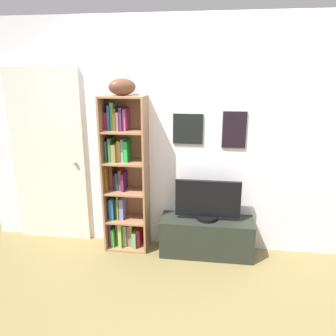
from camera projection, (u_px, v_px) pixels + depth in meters
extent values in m
cube|color=olive|center=(183.00, 312.00, 2.75)|extent=(5.20, 5.20, 0.04)
cube|color=silver|center=(195.00, 139.00, 3.47)|extent=(4.80, 0.06, 2.48)
cube|color=black|center=(188.00, 129.00, 3.41)|extent=(0.31, 0.02, 0.32)
cube|color=#8E98AE|center=(188.00, 129.00, 3.40)|extent=(0.26, 0.01, 0.27)
cube|color=black|center=(234.00, 130.00, 3.35)|extent=(0.24, 0.02, 0.38)
cube|color=#BEB38E|center=(234.00, 130.00, 3.34)|extent=(0.19, 0.01, 0.33)
cube|color=#9C6D4A|center=(106.00, 175.00, 3.54)|extent=(0.02, 0.29, 1.70)
cube|color=#9C6D4A|center=(146.00, 177.00, 3.48)|extent=(0.02, 0.29, 1.70)
cube|color=#9C6D4A|center=(129.00, 172.00, 3.64)|extent=(0.47, 0.01, 1.70)
cube|color=#9C6D4A|center=(128.00, 245.00, 3.74)|extent=(0.43, 0.28, 0.02)
cube|color=#9C6D4A|center=(127.00, 219.00, 3.65)|extent=(0.43, 0.28, 0.02)
cube|color=#9C6D4A|center=(126.00, 191.00, 3.56)|extent=(0.43, 0.28, 0.02)
cube|color=#9C6D4A|center=(125.00, 162.00, 3.46)|extent=(0.43, 0.28, 0.02)
cube|color=#9C6D4A|center=(124.00, 131.00, 3.37)|extent=(0.43, 0.28, 0.02)
cube|color=#9C6D4A|center=(123.00, 97.00, 3.27)|extent=(0.43, 0.28, 0.02)
cube|color=#863163|center=(112.00, 231.00, 3.77)|extent=(0.02, 0.19, 0.27)
cube|color=#3FC950|center=(115.00, 235.00, 3.76)|extent=(0.03, 0.22, 0.21)
cube|color=brown|center=(119.00, 232.00, 3.78)|extent=(0.04, 0.16, 0.25)
cube|color=#8BBD55|center=(122.00, 232.00, 3.73)|extent=(0.04, 0.23, 0.28)
cube|color=#7C985A|center=(126.00, 233.00, 3.75)|extent=(0.04, 0.19, 0.25)
cube|color=#A75696|center=(130.00, 233.00, 3.75)|extent=(0.03, 0.17, 0.24)
cube|color=olive|center=(132.00, 232.00, 3.74)|extent=(0.03, 0.19, 0.28)
cube|color=#69A26E|center=(136.00, 237.00, 3.72)|extent=(0.04, 0.23, 0.19)
cube|color=#AF233C|center=(140.00, 236.00, 3.74)|extent=(0.03, 0.19, 0.21)
cube|color=#2F3451|center=(111.00, 207.00, 3.68)|extent=(0.02, 0.19, 0.21)
cube|color=#226BA2|center=(114.00, 207.00, 3.66)|extent=(0.04, 0.22, 0.24)
cube|color=#B63F36|center=(118.00, 207.00, 3.69)|extent=(0.03, 0.15, 0.21)
cube|color=#5E8B26|center=(120.00, 205.00, 3.65)|extent=(0.02, 0.21, 0.27)
cube|color=#7A77C8|center=(123.00, 207.00, 3.66)|extent=(0.04, 0.20, 0.24)
cube|color=brown|center=(109.00, 177.00, 3.56)|extent=(0.02, 0.22, 0.28)
cube|color=#543029|center=(113.00, 177.00, 3.59)|extent=(0.04, 0.16, 0.27)
cube|color=#51103A|center=(116.00, 181.00, 3.60)|extent=(0.02, 0.16, 0.17)
cube|color=#0F4752|center=(119.00, 180.00, 3.59)|extent=(0.03, 0.17, 0.20)
cube|color=brown|center=(122.00, 179.00, 3.58)|extent=(0.03, 0.17, 0.23)
cube|color=#5E216E|center=(124.00, 181.00, 3.57)|extent=(0.03, 0.20, 0.20)
cube|color=#4A826C|center=(108.00, 150.00, 3.50)|extent=(0.02, 0.17, 0.21)
cube|color=#3F1A4D|center=(110.00, 148.00, 3.50)|extent=(0.02, 0.16, 0.25)
cube|color=#377235|center=(112.00, 149.00, 3.47)|extent=(0.02, 0.22, 0.25)
cube|color=olive|center=(116.00, 152.00, 3.47)|extent=(0.04, 0.23, 0.19)
cube|color=#C28929|center=(121.00, 150.00, 3.48)|extent=(0.04, 0.18, 0.22)
cube|color=#74A3C8|center=(124.00, 149.00, 3.47)|extent=(0.02, 0.19, 0.24)
cube|color=green|center=(128.00, 150.00, 3.46)|extent=(0.04, 0.20, 0.22)
cube|color=maroon|center=(108.00, 121.00, 3.42)|extent=(0.04, 0.16, 0.18)
cube|color=teal|center=(111.00, 117.00, 3.40)|extent=(0.02, 0.17, 0.25)
cube|color=#60A57E|center=(114.00, 116.00, 3.39)|extent=(0.03, 0.17, 0.28)
cube|color=#4E5511|center=(117.00, 119.00, 3.38)|extent=(0.03, 0.21, 0.23)
cube|color=#B34D6E|center=(120.00, 121.00, 3.37)|extent=(0.02, 0.22, 0.19)
cube|color=#402C55|center=(123.00, 118.00, 3.36)|extent=(0.03, 0.21, 0.24)
cube|color=#A9407C|center=(126.00, 119.00, 3.37)|extent=(0.03, 0.19, 0.22)
ellipsoid|color=brown|center=(122.00, 87.00, 3.24)|extent=(0.33, 0.30, 0.17)
cube|color=#242921|center=(206.00, 236.00, 3.55)|extent=(0.99, 0.35, 0.41)
cube|color=black|center=(206.00, 244.00, 3.38)|extent=(0.89, 0.01, 0.26)
cylinder|color=black|center=(207.00, 218.00, 3.48)|extent=(0.22, 0.22, 0.04)
cube|color=black|center=(208.00, 199.00, 3.42)|extent=(0.68, 0.04, 0.39)
cube|color=#26364B|center=(208.00, 199.00, 3.41)|extent=(0.64, 0.01, 0.35)
cube|color=silver|center=(48.00, 157.00, 3.70)|extent=(0.86, 0.04, 1.99)
cube|color=#B7B9AB|center=(44.00, 123.00, 3.58)|extent=(0.55, 0.01, 0.71)
cube|color=#B7B9AB|center=(52.00, 194.00, 3.81)|extent=(0.55, 0.01, 0.71)
sphere|color=tan|center=(75.00, 163.00, 3.63)|extent=(0.04, 0.04, 0.04)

